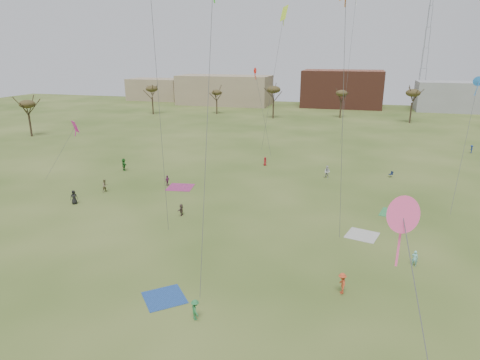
# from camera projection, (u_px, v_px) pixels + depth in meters

# --- Properties ---
(ground) EXTENTS (260.00, 260.00, 0.00)m
(ground) POSITION_uv_depth(u_px,v_px,m) (198.00, 292.00, 32.13)
(ground) COLOR #324B17
(ground) RESTS_ON ground
(flyer_near_center) EXTENTS (1.06, 1.11, 1.52)m
(flyer_near_center) POSITION_uv_depth(u_px,v_px,m) (195.00, 310.00, 28.59)
(flyer_near_center) COLOR #297C3F
(flyer_near_center) RESTS_ON ground
(spectator_fore_b) EXTENTS (0.90, 1.00, 1.70)m
(spectator_fore_b) POSITION_uv_depth(u_px,v_px,m) (105.00, 186.00, 54.86)
(spectator_fore_b) COLOR #8A7D58
(spectator_fore_b) RESTS_ON ground
(spectator_fore_c) EXTENTS (0.41, 1.26, 1.36)m
(spectator_fore_c) POSITION_uv_depth(u_px,v_px,m) (181.00, 210.00, 46.96)
(spectator_fore_c) COLOR brown
(spectator_fore_c) RESTS_ON ground
(flyer_mid_a) EXTENTS (1.01, 0.96, 1.74)m
(flyer_mid_a) POSITION_uv_depth(u_px,v_px,m) (74.00, 197.00, 50.45)
(flyer_mid_a) COLOR black
(flyer_mid_a) RESTS_ON ground
(flyer_mid_b) EXTENTS (0.87, 1.22, 1.70)m
(flyer_mid_b) POSITION_uv_depth(u_px,v_px,m) (342.00, 283.00, 31.68)
(flyer_mid_b) COLOR #C84925
(flyer_mid_b) RESTS_ON ground
(flyer_mid_c) EXTENTS (0.60, 0.48, 1.43)m
(flyer_mid_c) POSITION_uv_depth(u_px,v_px,m) (415.00, 258.00, 35.82)
(flyer_mid_c) COLOR #80D5D3
(flyer_mid_c) RESTS_ON ground
(spectator_mid_d) EXTENTS (0.51, 0.92, 1.49)m
(spectator_mid_d) POSITION_uv_depth(u_px,v_px,m) (167.00, 180.00, 57.45)
(spectator_mid_d) COLOR #84376C
(spectator_mid_d) RESTS_ON ground
(spectator_mid_e) EXTENTS (1.09, 0.99, 1.83)m
(spectator_mid_e) POSITION_uv_depth(u_px,v_px,m) (327.00, 172.00, 60.91)
(spectator_mid_e) COLOR silver
(spectator_mid_e) RESTS_ON ground
(flyer_far_a) EXTENTS (1.62, 1.71, 1.93)m
(flyer_far_a) POSITION_uv_depth(u_px,v_px,m) (124.00, 164.00, 64.79)
(flyer_far_a) COLOR #256B23
(flyer_far_a) RESTS_ON ground
(flyer_far_b) EXTENTS (0.66, 0.80, 1.41)m
(flyer_far_b) POSITION_uv_depth(u_px,v_px,m) (265.00, 161.00, 67.67)
(flyer_far_b) COLOR maroon
(flyer_far_b) RESTS_ON ground
(flyer_far_c) EXTENTS (0.59, 0.98, 1.48)m
(flyer_far_c) POSITION_uv_depth(u_px,v_px,m) (471.00, 149.00, 75.96)
(flyer_far_c) COLOR navy
(flyer_far_c) RESTS_ON ground
(blanket_blue) EXTENTS (4.09, 4.09, 0.03)m
(blanket_blue) POSITION_uv_depth(u_px,v_px,m) (164.00, 298.00, 31.32)
(blanket_blue) COLOR #224893
(blanket_blue) RESTS_ON ground
(blanket_cream) EXTENTS (3.61, 3.61, 0.03)m
(blanket_cream) POSITION_uv_depth(u_px,v_px,m) (362.00, 235.00, 42.02)
(blanket_cream) COLOR beige
(blanket_cream) RESTS_ON ground
(blanket_plum) EXTENTS (3.85, 3.85, 0.03)m
(blanket_plum) POSITION_uv_depth(u_px,v_px,m) (180.00, 187.00, 56.90)
(blanket_plum) COLOR #9C306B
(blanket_plum) RESTS_ON ground
(blanket_olive) EXTENTS (3.63, 3.63, 0.03)m
(blanket_olive) POSITION_uv_depth(u_px,v_px,m) (394.00, 214.00, 47.65)
(blanket_olive) COLOR #34904C
(blanket_olive) RESTS_ON ground
(camp_chair_right) EXTENTS (0.73, 0.72, 0.87)m
(camp_chair_right) POSITION_uv_depth(u_px,v_px,m) (391.00, 175.00, 61.49)
(camp_chair_right) COLOR #15203A
(camp_chair_right) RESTS_ON ground
(kites_aloft) EXTENTS (64.11, 70.93, 27.66)m
(kites_aloft) POSITION_uv_depth(u_px,v_px,m) (313.00, 13.00, 53.60)
(kites_aloft) COLOR red
(kites_aloft) RESTS_ON ground
(tree_line) EXTENTS (117.44, 49.32, 8.91)m
(tree_line) POSITION_uv_depth(u_px,v_px,m) (303.00, 97.00, 103.49)
(tree_line) COLOR #3A2B1E
(tree_line) RESTS_ON ground
(building_tan) EXTENTS (32.00, 14.00, 10.00)m
(building_tan) POSITION_uv_depth(u_px,v_px,m) (224.00, 90.00, 145.48)
(building_tan) COLOR #937F60
(building_tan) RESTS_ON ground
(building_brick) EXTENTS (26.00, 16.00, 12.00)m
(building_brick) POSITION_uv_depth(u_px,v_px,m) (342.00, 89.00, 139.32)
(building_brick) COLOR brown
(building_brick) RESTS_ON ground
(building_grey) EXTENTS (24.00, 12.00, 9.00)m
(building_grey) POSITION_uv_depth(u_px,v_px,m) (457.00, 97.00, 128.77)
(building_grey) COLOR gray
(building_grey) RESTS_ON ground
(building_tan_west) EXTENTS (20.00, 12.00, 8.00)m
(building_tan_west) POSITION_uv_depth(u_px,v_px,m) (156.00, 89.00, 160.06)
(building_tan_west) COLOR #937F60
(building_tan_west) RESTS_ON ground
(radio_tower) EXTENTS (1.51, 1.72, 41.00)m
(radio_tower) POSITION_uv_depth(u_px,v_px,m) (425.00, 47.00, 133.48)
(radio_tower) COLOR #9EA3A8
(radio_tower) RESTS_ON ground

